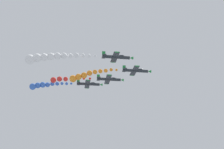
{
  "coord_description": "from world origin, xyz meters",
  "views": [
    {
      "loc": [
        99.3,
        -13.15,
        73.69
      ],
      "look_at": [
        0.0,
        0.0,
        116.67
      ],
      "focal_mm": 47.49,
      "sensor_mm": 36.0,
      "label": 1
    }
  ],
  "objects_px": {
    "airplane_lead": "(136,71)",
    "airplane_left_outer": "(89,84)",
    "airplane_left_inner": "(109,79)",
    "airplane_right_inner": "(117,57)"
  },
  "relations": [
    {
      "from": "airplane_lead",
      "to": "airplane_right_inner",
      "type": "xyz_separation_m",
      "value": [
        8.6,
        -8.24,
        0.59
      ]
    },
    {
      "from": "airplane_left_inner",
      "to": "airplane_right_inner",
      "type": "distance_m",
      "value": 18.34
    },
    {
      "from": "airplane_lead",
      "to": "airplane_left_outer",
      "type": "distance_m",
      "value": 23.11
    },
    {
      "from": "airplane_left_outer",
      "to": "airplane_right_inner",
      "type": "bearing_deg",
      "value": 16.63
    },
    {
      "from": "airplane_lead",
      "to": "airplane_right_inner",
      "type": "relative_size",
      "value": 1.0
    },
    {
      "from": "airplane_lead",
      "to": "airplane_left_inner",
      "type": "xyz_separation_m",
      "value": [
        -9.73,
        -8.36,
        0.16
      ]
    },
    {
      "from": "airplane_right_inner",
      "to": "airplane_left_outer",
      "type": "distance_m",
      "value": 26.54
    },
    {
      "from": "airplane_left_outer",
      "to": "airplane_left_inner",
      "type": "bearing_deg",
      "value": 46.5
    },
    {
      "from": "airplane_lead",
      "to": "airplane_left_outer",
      "type": "height_order",
      "value": "airplane_left_outer"
    },
    {
      "from": "airplane_lead",
      "to": "airplane_right_inner",
      "type": "distance_m",
      "value": 11.93
    }
  ]
}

